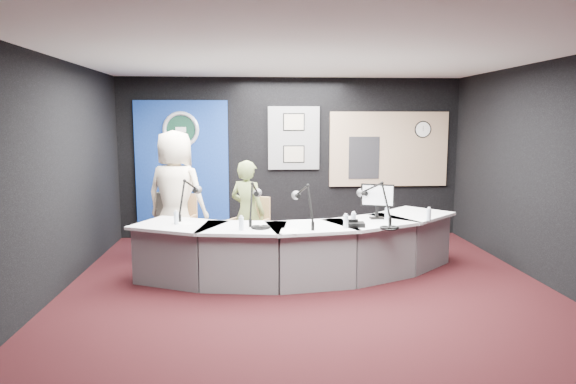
{
  "coord_description": "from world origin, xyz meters",
  "views": [
    {
      "loc": [
        -0.67,
        -6.04,
        2.06
      ],
      "look_at": [
        -0.2,
        0.8,
        1.1
      ],
      "focal_mm": 32.0,
      "sensor_mm": 36.0,
      "label": 1
    }
  ],
  "objects": [
    {
      "name": "draped_jacket",
      "position": [
        -1.9,
        1.79,
        0.62
      ],
      "size": [
        0.51,
        0.23,
        0.7
      ],
      "primitive_type": "cube",
      "rotation": [
        0.0,
        0.0,
        -0.27
      ],
      "color": "slate",
      "rests_on": "armchair_left"
    },
    {
      "name": "person_man",
      "position": [
        -1.81,
        1.55,
        0.96
      ],
      "size": [
        1.09,
        0.91,
        1.92
      ],
      "primitive_type": "imported",
      "rotation": [
        0.0,
        0.0,
        2.77
      ],
      "color": "beige",
      "rests_on": "ground"
    },
    {
      "name": "boom_mic_b",
      "position": [
        -0.66,
        0.51,
        1.05
      ],
      "size": [
        0.22,
        0.73,
        0.6
      ],
      "primitive_type": null,
      "color": "black",
      "rests_on": "broadcast_desk"
    },
    {
      "name": "boom_mic_d",
      "position": [
        0.91,
        0.45,
        1.05
      ],
      "size": [
        0.37,
        0.69,
        0.6
      ],
      "primitive_type": null,
      "color": "black",
      "rests_on": "broadcast_desk"
    },
    {
      "name": "booth_glow",
      "position": [
        1.75,
        2.96,
        1.55
      ],
      "size": [
        2.0,
        0.02,
        1.2
      ],
      "primitive_type": "cube",
      "color": "#FFD7A1",
      "rests_on": "booth_window_frame"
    },
    {
      "name": "wall_right",
      "position": [
        3.0,
        0.0,
        1.4
      ],
      "size": [
        0.02,
        6.0,
        2.8
      ],
      "primitive_type": "cube",
      "color": "black",
      "rests_on": "ground"
    },
    {
      "name": "ceiling",
      "position": [
        0.0,
        0.0,
        2.8
      ],
      "size": [
        6.0,
        6.0,
        0.02
      ],
      "primitive_type": "cube",
      "color": "silver",
      "rests_on": "ground"
    },
    {
      "name": "paper_stack",
      "position": [
        -1.54,
        0.48,
        0.75
      ],
      "size": [
        0.3,
        0.32,
        0.0
      ],
      "primitive_type": "cube",
      "rotation": [
        0.0,
        0.0,
        0.57
      ],
      "color": "white",
      "rests_on": "broadcast_desk"
    },
    {
      "name": "computer_monitor",
      "position": [
        0.98,
        0.63,
        1.07
      ],
      "size": [
        0.45,
        0.2,
        0.32
      ],
      "primitive_type": "cube",
      "rotation": [
        0.0,
        0.0,
        -0.37
      ],
      "color": "black",
      "rests_on": "broadcast_desk"
    },
    {
      "name": "ground",
      "position": [
        0.0,
        0.0,
        0.0
      ],
      "size": [
        6.0,
        6.0,
        0.0
      ],
      "primitive_type": "plane",
      "color": "black",
      "rests_on": "ground"
    },
    {
      "name": "booth_window_frame",
      "position": [
        1.75,
        2.97,
        1.55
      ],
      "size": [
        2.12,
        0.06,
        1.32
      ],
      "primitive_type": "cube",
      "color": "#9C7E62",
      "rests_on": "wall_back"
    },
    {
      "name": "armchair_left",
      "position": [
        -1.81,
        1.55,
        0.47
      ],
      "size": [
        0.66,
        0.66,
        0.95
      ],
      "primitive_type": null,
      "rotation": [
        0.0,
        0.0,
        -0.27
      ],
      "color": "#A77B4C",
      "rests_on": "ground"
    },
    {
      "name": "pinboard",
      "position": [
        0.05,
        2.97,
        1.75
      ],
      "size": [
        0.9,
        0.04,
        1.1
      ],
      "primitive_type": "cube",
      "color": "slate",
      "rests_on": "wall_back"
    },
    {
      "name": "person_woman",
      "position": [
        -0.75,
        1.22,
        0.75
      ],
      "size": [
        0.65,
        0.6,
        1.5
      ],
      "primitive_type": "imported",
      "rotation": [
        0.0,
        0.0,
        2.55
      ],
      "color": "olive",
      "rests_on": "ground"
    },
    {
      "name": "agency_seal",
      "position": [
        -1.9,
        2.93,
        1.9
      ],
      "size": [
        0.63,
        0.07,
        0.63
      ],
      "primitive_type": "torus",
      "rotation": [
        1.57,
        0.0,
        0.0
      ],
      "color": "silver",
      "rests_on": "backdrop_panel"
    },
    {
      "name": "boom_mic_a",
      "position": [
        -1.54,
        0.88,
        1.05
      ],
      "size": [
        0.3,
        0.71,
        0.6
      ],
      "primitive_type": null,
      "color": "black",
      "rests_on": "broadcast_desk"
    },
    {
      "name": "framed_photo_upper",
      "position": [
        0.05,
        2.94,
        2.03
      ],
      "size": [
        0.34,
        0.02,
        0.27
      ],
      "primitive_type": "cube",
      "color": "gray",
      "rests_on": "pinboard"
    },
    {
      "name": "notepad",
      "position": [
        -0.25,
        -0.07,
        0.75
      ],
      "size": [
        0.24,
        0.31,
        0.0
      ],
      "primitive_type": "cube",
      "rotation": [
        0.0,
        0.0,
        -0.14
      ],
      "color": "white",
      "rests_on": "broadcast_desk"
    },
    {
      "name": "seal_center",
      "position": [
        -1.9,
        2.94,
        1.9
      ],
      "size": [
        0.48,
        0.01,
        0.48
      ],
      "primitive_type": "cylinder",
      "rotation": [
        1.57,
        0.0,
        0.0
      ],
      "color": "#0E3222",
      "rests_on": "backdrop_panel"
    },
    {
      "name": "backdrop_panel",
      "position": [
        -1.9,
        2.97,
        1.25
      ],
      "size": [
        1.6,
        0.05,
        2.3
      ],
      "primitive_type": "cube",
      "color": "navy",
      "rests_on": "wall_back"
    },
    {
      "name": "wall_clock",
      "position": [
        2.35,
        2.94,
        1.9
      ],
      "size": [
        0.28,
        0.01,
        0.28
      ],
      "primitive_type": "cylinder",
      "rotation": [
        1.57,
        0.0,
        0.0
      ],
      "color": "white",
      "rests_on": "booth_window_frame"
    },
    {
      "name": "headphones_near",
      "position": [
        0.98,
        -0.03,
        0.77
      ],
      "size": [
        0.21,
        0.21,
        0.04
      ],
      "primitive_type": "torus",
      "color": "black",
      "rests_on": "broadcast_desk"
    },
    {
      "name": "armchair_right",
      "position": [
        -0.75,
        1.22,
        0.44
      ],
      "size": [
        0.68,
        0.68,
        0.88
      ],
      "primitive_type": null,
      "rotation": [
        0.0,
        0.0,
        -0.55
      ],
      "color": "#A77B4C",
      "rests_on": "ground"
    },
    {
      "name": "desk_phone",
      "position": [
        0.6,
        0.15,
        0.78
      ],
      "size": [
        0.23,
        0.19,
        0.05
      ],
      "primitive_type": "cube",
      "rotation": [
        0.0,
        0.0,
        -0.06
      ],
      "color": "black",
      "rests_on": "broadcast_desk"
    },
    {
      "name": "wall_front",
      "position": [
        0.0,
        -3.0,
        1.4
      ],
      "size": [
        6.0,
        0.02,
        2.8
      ],
      "primitive_type": "cube",
      "color": "black",
      "rests_on": "ground"
    },
    {
      "name": "equipment_rack",
      "position": [
        1.3,
        2.94,
        1.4
      ],
      "size": [
        0.55,
        0.02,
        0.75
      ],
      "primitive_type": "cube",
      "color": "black",
      "rests_on": "booth_window_frame"
    },
    {
      "name": "boom_mic_c",
      "position": [
        -0.04,
        0.26,
        1.05
      ],
      "size": [
        0.27,
        0.72,
        0.6
      ],
      "primitive_type": null,
      "color": "black",
      "rests_on": "broadcast_desk"
    },
    {
      "name": "broadcast_desk",
      "position": [
        -0.05,
        0.55,
        0.38
      ],
      "size": [
        4.5,
        1.9,
        0.75
      ],
      "primitive_type": null,
      "color": "silver",
      "rests_on": "ground"
    },
    {
      "name": "wall_left",
      "position": [
        -3.0,
        0.0,
        1.4
      ],
      "size": [
        0.02,
        6.0,
        2.8
      ],
      "primitive_type": "cube",
      "color": "black",
      "rests_on": "ground"
    },
    {
      "name": "water_bottles",
      "position": [
        -0.01,
        0.3,
        0.84
      ],
      "size": [
        3.34,
        0.61,
        0.18
      ],
      "primitive_type": null,
      "color": "silver",
      "rests_on": "broadcast_desk"
    },
    {
      "name": "wall_back",
      "position": [
        0.0,
        3.0,
        1.4
      ],
      "size": [
        6.0,
        0.02,
        2.8
      ],
      "primitive_type": "cube",
      "color": "black",
      "rests_on": "ground"
    },
    {
      "name": "framed_photo_lower",
      "position": [
        0.05,
        2.94,
        1.47
      ],
      "size": [
        0.34,
        0.02,
        0.27
      ],
      "primitive_type": "cube",
      "color": "gray",
      "rests_on": "pinboard"
    },
    {
      "name": "headphones_far",
      "position": [
        -0.58,
        0.1,
        0.77
      ],
      "size": [
        0.22,
        0.22,
        0.04
      ],
      "primitive_type": "torus",
      "color": "black",
      "rests_on": "broadcast_desk"
    }
  ]
}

